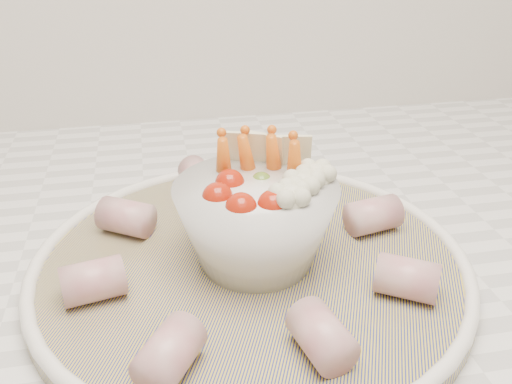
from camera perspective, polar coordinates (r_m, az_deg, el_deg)
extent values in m
cube|color=silver|center=(0.63, 10.34, -3.08)|extent=(2.04, 0.62, 0.04)
cylinder|color=navy|center=(0.50, -0.56, -7.50)|extent=(0.49, 0.49, 0.01)
torus|color=white|center=(0.50, -0.56, -6.79)|extent=(0.38, 0.38, 0.01)
sphere|color=#9E1C0A|center=(0.45, -3.87, -0.57)|extent=(0.02, 0.02, 0.02)
sphere|color=#9E1C0A|center=(0.43, -1.50, -1.66)|extent=(0.02, 0.02, 0.02)
sphere|color=#9E1C0A|center=(0.44, 1.71, -1.36)|extent=(0.02, 0.02, 0.02)
sphere|color=#9E1C0A|center=(0.47, -2.63, 0.81)|extent=(0.02, 0.02, 0.02)
sphere|color=#537527|center=(0.48, 0.55, 0.95)|extent=(0.02, 0.02, 0.02)
cone|color=#CB5A13|center=(0.49, -0.91, 2.97)|extent=(0.03, 0.03, 0.06)
cone|color=#CB5A13|center=(0.49, 1.76, 3.00)|extent=(0.03, 0.04, 0.06)
cone|color=#CB5A13|center=(0.48, 3.87, 2.36)|extent=(0.03, 0.04, 0.06)
cone|color=#CB5A13|center=(0.48, -3.26, 2.68)|extent=(0.02, 0.03, 0.06)
sphere|color=beige|center=(0.46, 4.74, 0.25)|extent=(0.03, 0.03, 0.03)
sphere|color=beige|center=(0.44, 3.45, -1.01)|extent=(0.03, 0.03, 0.03)
sphere|color=beige|center=(0.47, 5.94, 1.20)|extent=(0.03, 0.03, 0.03)
cube|color=beige|center=(0.50, 0.72, 3.81)|extent=(0.04, 0.03, 0.04)
cube|color=beige|center=(0.50, 3.26, 3.55)|extent=(0.04, 0.02, 0.04)
cube|color=beige|center=(0.50, -1.01, 3.89)|extent=(0.04, 0.02, 0.04)
cylinder|color=#A74C57|center=(0.54, 11.64, -2.29)|extent=(0.05, 0.04, 0.03)
cylinder|color=#A74C57|center=(0.60, 4.22, 1.21)|extent=(0.05, 0.06, 0.03)
cylinder|color=#A74C57|center=(0.60, -5.74, 1.45)|extent=(0.04, 0.05, 0.03)
cylinder|color=#A74C57|center=(0.54, -12.86, -2.46)|extent=(0.06, 0.05, 0.03)
cylinder|color=#A74C57|center=(0.46, -15.99, -8.55)|extent=(0.05, 0.04, 0.03)
cylinder|color=#A74C57|center=(0.39, -8.65, -15.63)|extent=(0.05, 0.06, 0.03)
cylinder|color=#A74C57|center=(0.40, 6.58, -14.10)|extent=(0.04, 0.05, 0.03)
cylinder|color=#A74C57|center=(0.46, 14.90, -8.33)|extent=(0.06, 0.05, 0.03)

